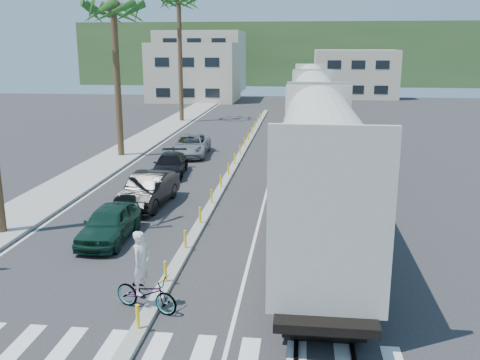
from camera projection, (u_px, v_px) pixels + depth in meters
name	position (u px, v px, depth m)	size (l,w,h in m)	color
ground	(149.00, 315.00, 15.52)	(140.00, 140.00, 0.00)	#28282B
sidewalk	(132.00, 148.00, 40.53)	(3.00, 90.00, 0.15)	gray
rails	(310.00, 145.00, 41.92)	(1.56, 100.00, 0.06)	black
median	(235.00, 165.00, 34.72)	(0.45, 60.00, 0.85)	gray
crosswalk	(127.00, 353.00, 13.59)	(14.00, 2.20, 0.01)	silver
lane_markings	(214.00, 151.00, 39.84)	(9.42, 90.00, 0.01)	silver
freight_train	(312.00, 112.00, 39.10)	(3.00, 60.94, 5.85)	beige
buildings	(235.00, 67.00, 84.19)	(38.00, 27.00, 10.00)	#C1B49A
hillside	(283.00, 54.00, 110.37)	(80.00, 20.00, 12.00)	#385628
car_lead	(109.00, 223.00, 21.35)	(1.70, 4.22, 1.43)	#113326
car_second	(149.00, 190.00, 25.96)	(2.03, 4.95, 1.60)	black
car_third	(170.00, 165.00, 32.11)	(2.25, 4.64, 1.30)	black
car_rear	(191.00, 145.00, 37.96)	(2.71, 5.38, 1.46)	#9D9FA2
cyclist	(145.00, 286.00, 15.66)	(2.00, 2.53, 2.46)	#9EA0A5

